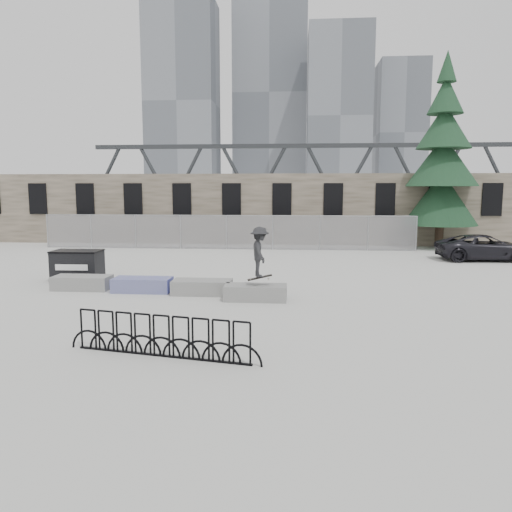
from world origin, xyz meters
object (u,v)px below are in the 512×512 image
(planter_far_left, at_px, (82,282))
(spruce_tree, at_px, (443,165))
(planter_offset, at_px, (255,292))
(planter_center_right, at_px, (202,286))
(skateboarder, at_px, (260,252))
(dumpster, at_px, (78,266))
(planter_center_left, at_px, (143,284))
(suv, at_px, (485,247))
(bike_rack, at_px, (162,337))

(planter_far_left, relative_size, spruce_tree, 0.17)
(planter_offset, bearing_deg, planter_center_right, 158.60)
(planter_far_left, relative_size, skateboarder, 1.16)
(planter_offset, height_order, skateboarder, skateboarder)
(planter_far_left, height_order, skateboarder, skateboarder)
(planter_offset, height_order, dumpster, dumpster)
(planter_offset, distance_m, skateboarder, 1.31)
(dumpster, xyz_separation_m, skateboarder, (7.28, -2.76, 0.96))
(spruce_tree, bearing_deg, planter_center_left, -134.52)
(planter_far_left, xyz_separation_m, planter_center_left, (2.26, -0.21, 0.00))
(suv, bearing_deg, planter_center_left, 118.81)
(spruce_tree, bearing_deg, planter_center_right, -129.27)
(planter_center_left, bearing_deg, planter_center_right, -6.54)
(planter_center_left, xyz_separation_m, suv, (14.72, 8.92, 0.38))
(bike_rack, bearing_deg, dumpster, 123.84)
(skateboarder, bearing_deg, dumpster, 55.94)
(planter_center_left, height_order, planter_offset, same)
(planter_center_right, height_order, bike_rack, bike_rack)
(dumpster, xyz_separation_m, spruce_tree, (17.04, 12.41, 4.37))
(planter_far_left, height_order, planter_center_right, same)
(spruce_tree, distance_m, suv, 6.85)
(spruce_tree, relative_size, suv, 2.48)
(planter_far_left, distance_m, bike_rack, 8.30)
(planter_center_left, distance_m, suv, 17.21)
(skateboarder, bearing_deg, planter_center_right, 56.15)
(planter_center_left, xyz_separation_m, spruce_tree, (13.93, 14.16, 4.71))
(bike_rack, xyz_separation_m, suv, (12.23, 15.51, 0.20))
(dumpster, relative_size, skateboarder, 1.06)
(planter_center_left, distance_m, planter_center_right, 2.16)
(planter_offset, xyz_separation_m, dumpster, (-7.14, 2.74, 0.34))
(skateboarder, bearing_deg, spruce_tree, -46.05)
(planter_center_right, relative_size, dumpster, 1.08)
(planter_center_left, relative_size, bike_rack, 0.45)
(suv, height_order, skateboarder, skateboarder)
(spruce_tree, bearing_deg, planter_far_left, -139.24)
(suv, bearing_deg, dumpster, 109.47)
(planter_center_left, relative_size, suv, 0.43)
(planter_offset, xyz_separation_m, skateboarder, (0.14, -0.02, 1.30))
(suv, bearing_deg, spruce_tree, 6.12)
(planter_offset, distance_m, spruce_tree, 18.70)
(spruce_tree, height_order, skateboarder, spruce_tree)
(planter_center_right, distance_m, bike_rack, 6.36)
(dumpster, distance_m, suv, 19.21)
(planter_offset, relative_size, suv, 0.43)
(planter_center_right, xyz_separation_m, suv, (12.57, 9.17, 0.38))
(planter_far_left, xyz_separation_m, spruce_tree, (16.19, 13.95, 4.71))
(planter_center_left, bearing_deg, dumpster, 150.54)
(planter_offset, relative_size, skateboarder, 1.16)
(planter_center_left, relative_size, dumpster, 1.08)
(suv, distance_m, skateboarder, 14.51)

